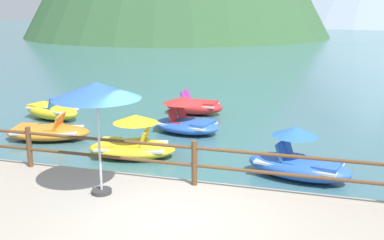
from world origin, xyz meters
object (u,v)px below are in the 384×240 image
object	(u,v)px
pedal_boat_5	(47,132)
pedal_boat_0	(186,121)
beach_umbrella	(97,92)
pedal_boat_2	(52,111)
pedal_boat_6	(195,106)
pedal_boat_3	(298,162)
pedal_boat_4	(132,143)

from	to	relation	value
pedal_boat_5	pedal_boat_0	bearing A→B (deg)	27.28
beach_umbrella	pedal_boat_5	bearing A→B (deg)	133.94
pedal_boat_2	pedal_boat_6	world-z (taller)	pedal_boat_6
pedal_boat_3	pedal_boat_4	size ratio (longest dim) A/B	1.04
beach_umbrella	pedal_boat_5	xyz separation A→B (m)	(-4.06, 4.21, -2.21)
pedal_boat_0	pedal_boat_5	world-z (taller)	pedal_boat_0
pedal_boat_6	pedal_boat_4	bearing A→B (deg)	-91.97
pedal_boat_2	pedal_boat_3	xyz separation A→B (m)	(9.10, -3.57, 0.09)
pedal_boat_3	pedal_boat_6	xyz separation A→B (m)	(-4.28, 5.82, -0.09)
pedal_boat_3	pedal_boat_2	bearing A→B (deg)	158.57
pedal_boat_0	pedal_boat_5	size ratio (longest dim) A/B	0.89
pedal_boat_4	pedal_boat_5	xyz separation A→B (m)	(-3.23, 0.84, -0.15)
beach_umbrella	pedal_boat_2	bearing A→B (deg)	129.57
pedal_boat_2	pedal_boat_0	bearing A→B (deg)	-4.25
beach_umbrella	pedal_boat_4	size ratio (longest dim) A/B	0.87
beach_umbrella	pedal_boat_5	world-z (taller)	beach_umbrella
pedal_boat_2	pedal_boat_3	distance (m)	9.78
pedal_boat_4	pedal_boat_5	world-z (taller)	pedal_boat_4
pedal_boat_3	pedal_boat_4	world-z (taller)	pedal_boat_3
pedal_boat_0	pedal_boat_6	distance (m)	2.69
beach_umbrella	pedal_boat_6	xyz separation A→B (m)	(-0.64, 8.86, -2.14)
beach_umbrella	pedal_boat_4	xyz separation A→B (m)	(-0.83, 3.38, -2.06)
pedal_boat_0	pedal_boat_4	world-z (taller)	pedal_boat_4
pedal_boat_2	pedal_boat_5	world-z (taller)	pedal_boat_2
pedal_boat_2	pedal_boat_6	xyz separation A→B (m)	(4.82, 2.25, 0.00)
beach_umbrella	pedal_boat_5	size ratio (longest dim) A/B	0.79
pedal_boat_0	pedal_boat_5	distance (m)	4.38
pedal_boat_2	pedal_boat_5	size ratio (longest dim) A/B	0.91
pedal_boat_4	pedal_boat_6	bearing A→B (deg)	88.03
pedal_boat_0	pedal_boat_2	size ratio (longest dim) A/B	0.98
pedal_boat_4	beach_umbrella	bearing A→B (deg)	-76.21
pedal_boat_5	pedal_boat_6	xyz separation A→B (m)	(3.42, 4.65, 0.07)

